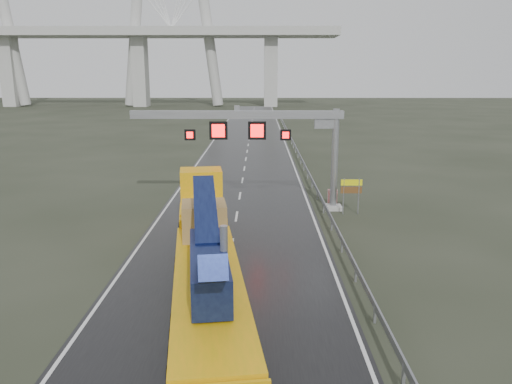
{
  "coord_description": "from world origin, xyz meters",
  "views": [
    {
      "loc": [
        1.57,
        -16.92,
        9.48
      ],
      "look_at": [
        1.38,
        9.81,
        3.2
      ],
      "focal_mm": 35.0,
      "sensor_mm": 36.0,
      "label": 1
    }
  ],
  "objects_px": {
    "sign_gantry": "(267,132)",
    "heavy_haul_truck": "(205,235)",
    "exit_sign_pair": "(351,189)",
    "striped_barrier": "(332,198)"
  },
  "relations": [
    {
      "from": "sign_gantry",
      "to": "heavy_haul_truck",
      "type": "height_order",
      "value": "sign_gantry"
    },
    {
      "from": "heavy_haul_truck",
      "to": "striped_barrier",
      "type": "relative_size",
      "value": 16.39
    },
    {
      "from": "sign_gantry",
      "to": "exit_sign_pair",
      "type": "xyz_separation_m",
      "value": [
        5.83,
        -1.25,
        -3.85
      ]
    },
    {
      "from": "heavy_haul_truck",
      "to": "exit_sign_pair",
      "type": "height_order",
      "value": "heavy_haul_truck"
    },
    {
      "from": "heavy_haul_truck",
      "to": "exit_sign_pair",
      "type": "distance_m",
      "value": 13.63
    },
    {
      "from": "sign_gantry",
      "to": "heavy_haul_truck",
      "type": "relative_size",
      "value": 0.76
    },
    {
      "from": "exit_sign_pair",
      "to": "striped_barrier",
      "type": "bearing_deg",
      "value": 111.06
    },
    {
      "from": "sign_gantry",
      "to": "heavy_haul_truck",
      "type": "distance_m",
      "value": 12.48
    },
    {
      "from": "heavy_haul_truck",
      "to": "exit_sign_pair",
      "type": "xyz_separation_m",
      "value": [
        9.05,
        10.19,
        -0.01
      ]
    },
    {
      "from": "striped_barrier",
      "to": "heavy_haul_truck",
      "type": "bearing_deg",
      "value": -117.5
    }
  ]
}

